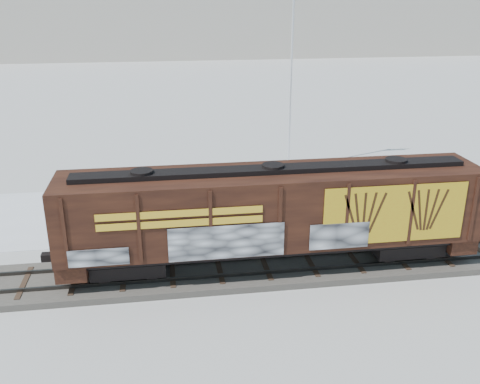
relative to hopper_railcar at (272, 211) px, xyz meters
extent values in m
plane|color=white|center=(-0.25, 0.01, -2.84)|extent=(500.00, 500.00, 0.00)
cube|color=#59544C|center=(-0.25, 0.01, -2.70)|extent=(50.00, 3.40, 0.28)
cube|color=#33302D|center=(-0.25, -0.71, -2.49)|extent=(50.00, 0.10, 0.15)
cube|color=#33302D|center=(-0.25, 0.73, -2.49)|extent=(50.00, 0.10, 0.15)
cube|color=white|center=(-0.25, 7.51, -2.83)|extent=(40.00, 8.00, 0.03)
cube|color=white|center=(-0.25, 95.01, 3.16)|extent=(360.00, 40.00, 12.00)
cube|color=black|center=(-6.01, 0.01, -1.96)|extent=(3.00, 2.00, 0.90)
cube|color=black|center=(6.00, 0.01, -1.96)|extent=(3.00, 2.00, 0.90)
cylinder|color=black|center=(-6.96, -0.77, -1.96)|extent=(0.90, 0.12, 0.90)
cube|color=black|center=(0.00, 0.01, -1.44)|extent=(17.47, 2.40, 0.25)
cube|color=#3C1C10|center=(0.00, 0.01, 0.20)|extent=(17.47, 3.00, 3.02)
cube|color=black|center=(0.00, 0.01, 1.81)|extent=(16.07, 0.90, 0.20)
cube|color=gold|center=(4.71, -1.53, 0.20)|extent=(5.94, 0.03, 2.45)
cube|color=gold|center=(-3.85, -1.53, 0.55)|extent=(6.29, 0.02, 0.70)
cube|color=silver|center=(-2.10, -1.54, -0.56)|extent=(4.54, 0.03, 1.40)
cylinder|color=silver|center=(4.00, 13.75, -2.74)|extent=(0.90, 0.90, 0.20)
cylinder|color=silver|center=(4.00, 13.75, 3.55)|extent=(0.14, 0.14, 12.78)
imported|color=silver|center=(-5.91, 7.23, -2.14)|extent=(4.24, 2.54, 1.35)
imported|color=white|center=(4.57, 5.87, -1.96)|extent=(5.49, 3.49, 1.71)
imported|color=black|center=(7.46, 5.55, -2.04)|extent=(5.42, 2.45, 1.54)
camera|label=1|loc=(-4.32, -20.13, 8.59)|focal=40.00mm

